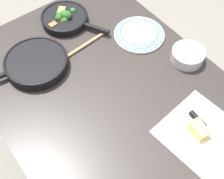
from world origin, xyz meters
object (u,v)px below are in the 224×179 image
Objects in this scene: skillet_broccoli at (65,18)px; prep_bowl_steel at (188,55)px; skillet_eggs at (36,63)px; cheese_block at (199,130)px; grater_knife at (205,128)px; wooden_spoon at (69,55)px; dinner_plate_stack at (139,34)px.

skillet_broccoli reaches higher than prep_bowl_steel.
skillet_eggs reaches higher than cheese_block.
grater_knife is (0.87, 0.11, -0.02)m from skillet_broccoli.
skillet_broccoli is 0.64m from prep_bowl_steel.
wooden_spoon is at bearing -163.86° from cheese_block.
wooden_spoon is 0.36m from dinner_plate_stack.
cheese_block is (-0.01, -0.03, 0.01)m from grater_knife.
skillet_broccoli is 1.40× the size of grater_knife.
prep_bowl_steel is (0.25, 0.08, 0.01)m from dinner_plate_stack.
cheese_block is at bearing -16.41° from dinner_plate_stack.
grater_knife is (0.70, 0.38, -0.02)m from skillet_eggs.
skillet_broccoli is 2.27× the size of prep_bowl_steel.
dinner_plate_stack is 1.63× the size of prep_bowl_steel.
dinner_plate_stack reaches higher than wooden_spoon.
prep_bowl_steel is (-0.30, 0.24, 0.01)m from cheese_block.
grater_knife is 0.37m from prep_bowl_steel.
wooden_spoon is 0.69m from grater_knife.
prep_bowl_steel is at bearing 149.87° from grater_knife.
cheese_block is at bearing -100.10° from grater_knife.
skillet_eggs is 0.79m from grater_knife.
grater_knife is 2.89× the size of cheese_block.
skillet_broccoli reaches higher than wooden_spoon.
skillet_broccoli is at bearing -150.79° from prep_bowl_steel.
wooden_spoon is at bearing -157.64° from grater_knife.
dinner_plate_stack is (-0.55, 0.16, -0.01)m from cheese_block.
skillet_eggs is at bearing -18.62° from wooden_spoon.
cheese_block reaches higher than grater_knife.
wooden_spoon is at bearing -129.60° from prep_bowl_steel.
wooden_spoon is 2.46× the size of prep_bowl_steel.
grater_knife is 0.04m from cheese_block.
skillet_eggs is 1.73× the size of grater_knife.
skillet_broccoli is at bearing -169.07° from grater_knife.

